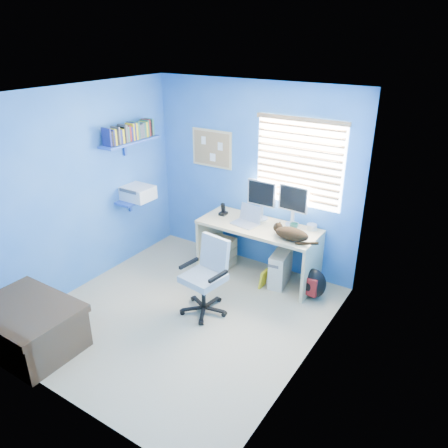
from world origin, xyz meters
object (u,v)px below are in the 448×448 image
Objects in this scene: laptop at (245,217)px; cat at (292,234)px; office_chair at (206,285)px; desk at (258,251)px; tower_pc at (280,268)px.

cat is at bearing 1.00° from laptop.
desk is at bearing 83.42° from office_chair.
tower_pc is at bearing 159.32° from cat.
tower_pc is (0.35, -0.02, -0.14)m from desk.
cat reaches higher than tower_pc.
laptop reaches higher than cat.
desk is 3.51× the size of tower_pc.
tower_pc is (-0.18, 0.14, -0.59)m from cat.
desk is at bearing 31.66° from laptop.
cat is at bearing 53.06° from office_chair.
desk reaches higher than tower_pc.
laptop reaches higher than office_chair.
office_chair is (-0.12, -1.03, -0.03)m from desk.
cat is 0.63m from tower_pc.
office_chair reaches higher than desk.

